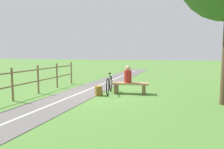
{
  "coord_description": "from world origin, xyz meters",
  "views": [
    {
      "loc": [
        -2.77,
        8.9,
        1.89
      ],
      "look_at": [
        -0.91,
        1.13,
        1.02
      ],
      "focal_mm": 33.63,
      "sensor_mm": 36.0,
      "label": 1
    }
  ],
  "objects_px": {
    "bench": "(130,86)",
    "person_seated": "(128,75)",
    "bicycle": "(109,85)",
    "backpack": "(99,91)"
  },
  "relations": [
    {
      "from": "bench",
      "to": "person_seated",
      "type": "height_order",
      "value": "person_seated"
    },
    {
      "from": "bench",
      "to": "bicycle",
      "type": "relative_size",
      "value": 0.97
    },
    {
      "from": "person_seated",
      "to": "backpack",
      "type": "distance_m",
      "value": 1.51
    },
    {
      "from": "person_seated",
      "to": "bicycle",
      "type": "xyz_separation_m",
      "value": [
        0.83,
        0.14,
        -0.45
      ]
    },
    {
      "from": "bench",
      "to": "person_seated",
      "type": "bearing_deg",
      "value": 0.0
    },
    {
      "from": "bench",
      "to": "bicycle",
      "type": "height_order",
      "value": "bicycle"
    },
    {
      "from": "bicycle",
      "to": "backpack",
      "type": "distance_m",
      "value": 0.7
    },
    {
      "from": "person_seated",
      "to": "bench",
      "type": "bearing_deg",
      "value": -180.0
    },
    {
      "from": "person_seated",
      "to": "bicycle",
      "type": "height_order",
      "value": "person_seated"
    },
    {
      "from": "person_seated",
      "to": "backpack",
      "type": "bearing_deg",
      "value": 27.39
    }
  ]
}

